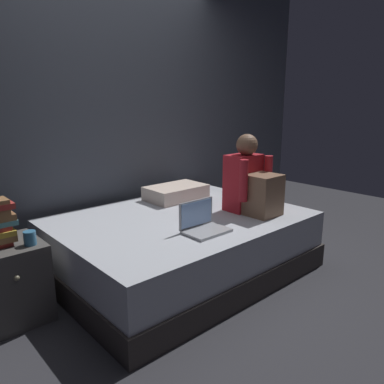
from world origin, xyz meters
The scene contains 8 objects.
ground_plane centered at (0.00, 0.00, 0.00)m, with size 8.00×8.00×0.00m, color #2D2D33.
wall_back centered at (0.00, 1.20, 1.35)m, with size 5.60×0.10×2.70m, color #424751.
bed centered at (0.20, 0.30, 0.24)m, with size 2.00×1.50×0.49m.
nightstand centered at (-1.10, 0.51, 0.26)m, with size 0.44×0.46×0.52m.
person_sitting centered at (0.72, 0.00, 0.74)m, with size 0.39×0.44×0.66m.
laptop centered at (0.08, -0.08, 0.54)m, with size 0.32×0.23×0.22m.
pillow centered at (0.52, 0.75, 0.55)m, with size 0.56×0.36×0.13m, color beige.
mug centered at (-0.97, 0.39, 0.57)m, with size 0.08×0.08×0.09m, color teal.
Camera 1 is at (-1.66, -1.91, 1.40)m, focal length 34.45 mm.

